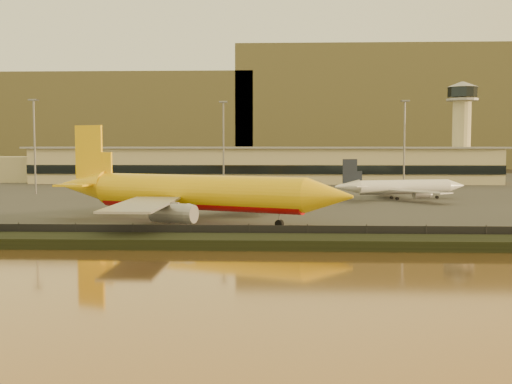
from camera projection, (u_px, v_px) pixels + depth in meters
ground at (241, 230)px, 100.71m from camera, size 900.00×900.00×0.00m
embankment at (232, 242)px, 83.72m from camera, size 320.00×7.00×1.40m
tarmac at (261, 189)px, 195.37m from camera, size 320.00×220.00×0.20m
perimeter_fence at (234, 233)px, 87.66m from camera, size 300.00×0.05×2.20m
terminal_building at (223, 165)px, 225.96m from camera, size 202.00×25.00×12.60m
control_tower at (462, 122)px, 226.80m from camera, size 11.20×11.20×35.50m
apron_light_masts at (314, 136)px, 173.69m from camera, size 152.20×12.20×25.40m
distant_hills at (243, 119)px, 438.09m from camera, size 470.00×160.00×70.00m
dhl_cargo_jet at (194, 193)px, 108.65m from camera, size 53.76×50.88×16.75m
white_narrowbody_jet at (401, 187)px, 155.16m from camera, size 33.63×32.04×9.85m
gse_vehicle_yellow at (268, 204)px, 133.17m from camera, size 4.09×2.47×1.72m
gse_vehicle_white at (180, 202)px, 137.98m from camera, size 3.60×1.64×1.61m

